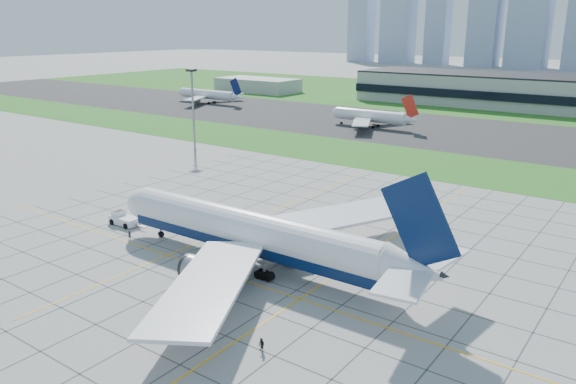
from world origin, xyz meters
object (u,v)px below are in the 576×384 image
crew_near (130,235)px  distant_jet_1 (372,116)px  pushback_tug (123,219)px  distant_jet_0 (208,94)px  crew_far (261,345)px  airliner (253,234)px  light_mast (193,99)px

crew_near → distant_jet_1: distant_jet_1 is taller
pushback_tug → distant_jet_0: bearing=127.9°
pushback_tug → distant_jet_1: (-13.13, 131.55, 3.33)m
pushback_tug → crew_near: pushback_tug is taller
pushback_tug → crew_near: (7.54, -4.57, -0.37)m
pushback_tug → crew_far: size_ratio=5.26×
crew_near → distant_jet_0: distant_jet_0 is taller
airliner → distant_jet_0: airliner is taller
distant_jet_0 → distant_jet_1: size_ratio=1.00×
distant_jet_0 → airliner: bearing=-44.4°
light_mast → airliner: light_mast is taller
light_mast → airliner: 97.26m
crew_far → airliner: bearing=142.6°
pushback_tug → distant_jet_0: 188.63m
light_mast → pushback_tug: light_mast is taller
airliner → distant_jet_1: (-47.04, 131.75, -1.07)m
pushback_tug → distant_jet_1: 132.25m
crew_near → distant_jet_0: size_ratio=0.04×
crew_near → distant_jet_1: (-20.67, 136.12, 3.70)m
airliner → distant_jet_1: bearing=109.1°
pushback_tug → distant_jet_1: size_ratio=0.22×
airliner → crew_far: bearing=-49.3°
airliner → crew_near: 27.15m
airliner → crew_near: (-26.37, -4.37, -4.77)m
airliner → crew_far: 26.71m
crew_near → airliner: bearing=-54.5°
airliner → crew_near: size_ratio=41.53×
distant_jet_1 → airliner: bearing=-70.4°
crew_near → crew_far: 46.34m
crew_far → pushback_tug: bearing=170.0°
crew_near → distant_jet_0: (-124.71, 152.35, 3.70)m
light_mast → crew_near: (48.35, -65.73, -15.39)m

